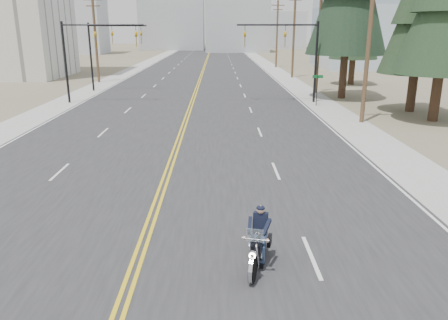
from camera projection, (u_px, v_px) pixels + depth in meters
name	position (u px, v px, depth m)	size (l,w,h in m)	color
road	(204.00, 67.00, 75.74)	(20.00, 200.00, 0.01)	#303033
sidewalk_left	(138.00, 67.00, 75.57)	(3.00, 200.00, 0.01)	#A5A5A0
sidewalk_right	(270.00, 67.00, 75.90)	(3.00, 200.00, 0.01)	#A5A5A0
traffic_mast_left	(87.00, 46.00, 37.80)	(7.10, 0.26, 7.00)	black
traffic_mast_right	(294.00, 46.00, 38.05)	(7.10, 0.26, 7.00)	black
traffic_mast_far	(106.00, 44.00, 45.47)	(6.10, 0.26, 7.00)	black
street_sign	(317.00, 85.00, 37.06)	(0.90, 0.06, 2.62)	black
utility_pole_b	(369.00, 35.00, 29.18)	(2.20, 0.30, 11.50)	brown
utility_pole_c	(319.00, 36.00, 43.62)	(2.20, 0.30, 11.00)	brown
utility_pole_d	(294.00, 32.00, 57.92)	(2.20, 0.30, 11.50)	brown
utility_pole_e	(277.00, 33.00, 74.27)	(2.20, 0.30, 11.00)	brown
utility_pole_left	(95.00, 37.00, 52.92)	(2.20, 0.30, 10.50)	brown
glass_building	(394.00, 7.00, 73.32)	(24.00, 16.00, 20.00)	#9EB5CC
haze_bldg_a	(76.00, 11.00, 115.18)	(14.00, 12.00, 22.00)	#B7BCC6
haze_bldg_b	(237.00, 27.00, 126.52)	(18.00, 14.00, 14.00)	#ADB2B7
haze_bldg_c	(364.00, 19.00, 112.03)	(16.00, 12.00, 18.00)	#B7BCC6
haze_bldg_d	(172.00, 8.00, 138.87)	(20.00, 15.00, 26.00)	#ADB2B7
haze_bldg_e	(283.00, 30.00, 150.99)	(14.00, 14.00, 12.00)	#B7BCC6
haze_bldg_f	(42.00, 24.00, 130.19)	(12.00, 12.00, 16.00)	#ADB2B7
motorcyclist	(258.00, 239.00, 11.89)	(0.94, 2.19, 1.71)	black
conifer_far	(357.00, 9.00, 49.79)	(5.60, 5.60, 14.99)	#382619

